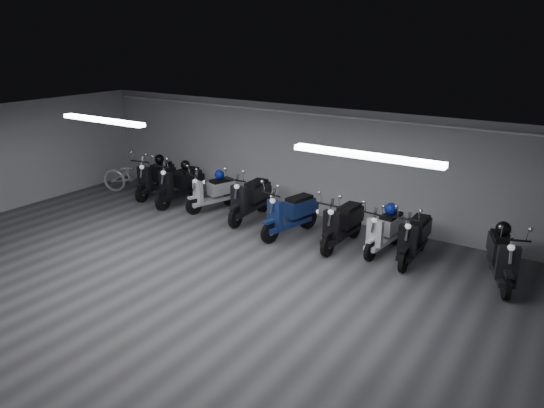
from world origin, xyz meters
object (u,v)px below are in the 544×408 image
Objects in this scene: helmet_2 at (503,229)px; scooter_7 at (415,230)px; scooter_6 at (385,224)px; helmet_0 at (391,209)px; scooter_1 at (179,178)px; helmet_3 at (185,165)px; scooter_4 at (290,206)px; helmet_1 at (219,175)px; scooter_0 at (155,172)px; scooter_5 at (342,216)px; scooter_9 at (503,249)px; scooter_3 at (250,191)px; scooter_2 at (212,186)px; bicycle at (135,172)px; helmet_4 at (159,159)px.

scooter_7 is at bearing -173.96° from helmet_2.
scooter_6 is 0.37m from helmet_0.
scooter_1 is 7.65× the size of helmet_3.
scooter_4 is 7.40× the size of helmet_1.
scooter_0 is 7.30× the size of helmet_0.
scooter_4 is 2.28m from helmet_0.
scooter_0 reaches higher than helmet_0.
scooter_5 is at bearing -177.27° from scooter_7.
scooter_5 is at bearing 161.53° from scooter_9.
helmet_2 is (7.07, -0.28, 0.07)m from helmet_1.
scooter_3 is 1.04× the size of scooter_4.
scooter_2 is 6.55× the size of helmet_0.
scooter_4 is at bearing -166.37° from helmet_0.
helmet_3 is at bearing -103.79° from bicycle.
helmet_3 is 0.93× the size of helmet_4.
scooter_7 is 8.40m from bicycle.
scooter_4 reaches higher than scooter_9.
scooter_0 reaches higher than scooter_7.
bicycle is 10.02m from helmet_2.
helmet_0 is 4.81m from helmet_1.
scooter_9 reaches higher than helmet_3.
scooter_0 is at bearing -101.93° from bicycle.
scooter_1 is 1.00× the size of scooter_3.
bicycle is at bearing 178.90° from scooter_1.
scooter_1 is at bearing -179.71° from helmet_2.
bicycle is at bearing -149.32° from helmet_4.
scooter_3 reaches higher than scooter_4.
scooter_7 is 7.78m from helmet_4.
scooter_1 is at bearing 178.93° from scooter_5.
scooter_6 reaches higher than helmet_0.
scooter_3 reaches higher than scooter_5.
scooter_2 is 2.27m from helmet_4.
helmet_0 is 2.27m from helmet_2.
bicycle is 1.85m from helmet_3.
scooter_1 reaches higher than scooter_0.
scooter_7 is at bearing -26.94° from helmet_0.
scooter_1 reaches higher than scooter_4.
scooter_9 reaches higher than scooter_2.
scooter_7 reaches higher than helmet_4.
helmet_3 is at bearing 170.18° from scooter_3.
scooter_0 is 3.44m from scooter_3.
scooter_7 is 6.49× the size of helmet_2.
scooter_4 is at bearing -8.68° from helmet_4.
helmet_1 is 7.07m from helmet_2.
scooter_4 is 1.12× the size of scooter_6.
scooter_6 is (3.59, -0.07, -0.11)m from scooter_3.
helmet_4 is at bearing -170.39° from scooter_2.
scooter_4 is 3.82m from helmet_3.
scooter_2 is at bearing 179.58° from helmet_2.
scooter_3 is 7.71× the size of helmet_1.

